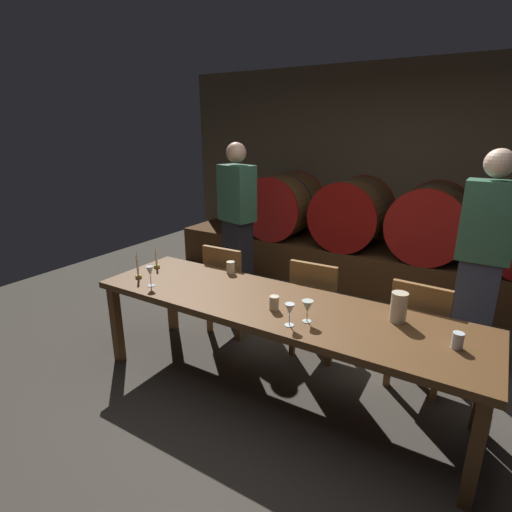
{
  "coord_description": "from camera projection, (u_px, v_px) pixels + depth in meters",
  "views": [
    {
      "loc": [
        1.09,
        -2.46,
        1.92
      ],
      "look_at": [
        -0.31,
        -0.17,
        1.05
      ],
      "focal_mm": 28.1,
      "sensor_mm": 36.0,
      "label": 1
    }
  ],
  "objects": [
    {
      "name": "wine_glass_left",
      "position": [
        150.0,
        272.0,
        3.11
      ],
      "size": [
        0.06,
        0.06,
        0.16
      ],
      "color": "white",
      "rests_on": "dining_table"
    },
    {
      "name": "candle_right",
      "position": [
        138.0,
        271.0,
        3.29
      ],
      "size": [
        0.05,
        0.05,
        0.23
      ],
      "color": "olive",
      "rests_on": "dining_table"
    },
    {
      "name": "chair_left",
      "position": [
        229.0,
        285.0,
        3.8
      ],
      "size": [
        0.41,
        0.41,
        0.88
      ],
      "rotation": [
        0.0,
        0.0,
        3.17
      ],
      "color": "brown",
      "rests_on": "ground"
    },
    {
      "name": "cup_center",
      "position": [
        274.0,
        303.0,
        2.72
      ],
      "size": [
        0.07,
        0.07,
        0.1
      ],
      "primitive_type": "cylinder",
      "color": "beige",
      "rests_on": "dining_table"
    },
    {
      "name": "chair_right",
      "position": [
        420.0,
        330.0,
        2.96
      ],
      "size": [
        0.42,
        0.42,
        0.88
      ],
      "rotation": [
        0.0,
        0.0,
        3.08
      ],
      "color": "brown",
      "rests_on": "ground"
    },
    {
      "name": "guest_left",
      "position": [
        237.0,
        224.0,
        4.37
      ],
      "size": [
        0.43,
        0.33,
        1.77
      ],
      "rotation": [
        0.0,
        0.0,
        2.87
      ],
      "color": "black",
      "rests_on": "ground"
    },
    {
      "name": "chair_center",
      "position": [
        316.0,
        304.0,
        3.39
      ],
      "size": [
        0.41,
        0.41,
        0.88
      ],
      "rotation": [
        0.0,
        0.0,
        3.17
      ],
      "color": "brown",
      "rests_on": "ground"
    },
    {
      "name": "cup_right",
      "position": [
        458.0,
        341.0,
        2.25
      ],
      "size": [
        0.06,
        0.06,
        0.1
      ],
      "primitive_type": "cylinder",
      "color": "silver",
      "rests_on": "dining_table"
    },
    {
      "name": "candle_left",
      "position": [
        157.0,
        263.0,
        3.54
      ],
      "size": [
        0.05,
        0.05,
        0.18
      ],
      "color": "olive",
      "rests_on": "dining_table"
    },
    {
      "name": "dining_table",
      "position": [
        276.0,
        311.0,
        2.86
      ],
      "size": [
        2.83,
        0.79,
        0.73
      ],
      "color": "brown",
      "rests_on": "ground"
    },
    {
      "name": "wine_glass_right",
      "position": [
        307.0,
        307.0,
        2.54
      ],
      "size": [
        0.07,
        0.07,
        0.15
      ],
      "color": "silver",
      "rests_on": "dining_table"
    },
    {
      "name": "wine_barrel_far_left",
      "position": [
        284.0,
        205.0,
        5.45
      ],
      "size": [
        0.84,
        0.89,
        0.84
      ],
      "color": "brown",
      "rests_on": "barrel_shelf"
    },
    {
      "name": "guest_right",
      "position": [
        482.0,
        261.0,
        3.14
      ],
      "size": [
        0.38,
        0.25,
        1.77
      ],
      "rotation": [
        0.0,
        0.0,
        3.13
      ],
      "color": "#33384C",
      "rests_on": "ground"
    },
    {
      "name": "wine_barrel_center_right",
      "position": [
        431.0,
        221.0,
        4.51
      ],
      "size": [
        0.84,
        0.89,
        0.84
      ],
      "color": "#513319",
      "rests_on": "barrel_shelf"
    },
    {
      "name": "ground_plane",
      "position": [
        301.0,
        385.0,
        3.12
      ],
      "size": [
        8.19,
        8.19,
        0.0
      ],
      "primitive_type": "plane",
      "color": "#3F3A33"
    },
    {
      "name": "wine_glass_center",
      "position": [
        290.0,
        310.0,
        2.49
      ],
      "size": [
        0.06,
        0.06,
        0.15
      ],
      "color": "white",
      "rests_on": "dining_table"
    },
    {
      "name": "back_wall",
      "position": [
        404.0,
        175.0,
        5.06
      ],
      "size": [
        6.3,
        0.24,
        2.68
      ],
      "primitive_type": "cube",
      "color": "brown",
      "rests_on": "ground"
    },
    {
      "name": "cup_left",
      "position": [
        231.0,
        267.0,
        3.41
      ],
      "size": [
        0.07,
        0.07,
        0.1
      ],
      "primitive_type": "cylinder",
      "color": "beige",
      "rests_on": "dining_table"
    },
    {
      "name": "barrel_shelf",
      "position": [
        384.0,
        269.0,
        4.95
      ],
      "size": [
        5.67,
        0.9,
        0.49
      ],
      "primitive_type": "cube",
      "color": "#4C2D16",
      "rests_on": "ground"
    },
    {
      "name": "pitcher",
      "position": [
        399.0,
        307.0,
        2.55
      ],
      "size": [
        0.1,
        0.1,
        0.2
      ],
      "color": "beige",
      "rests_on": "dining_table"
    },
    {
      "name": "wine_barrel_center_left",
      "position": [
        353.0,
        213.0,
        4.97
      ],
      "size": [
        0.84,
        0.89,
        0.84
      ],
      "color": "brown",
      "rests_on": "barrel_shelf"
    }
  ]
}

